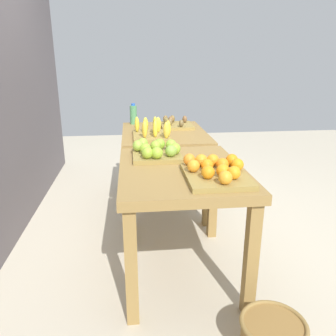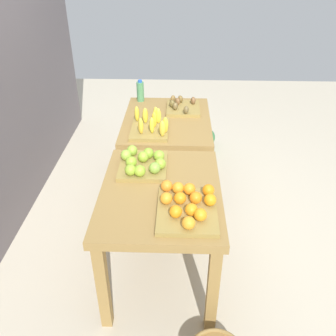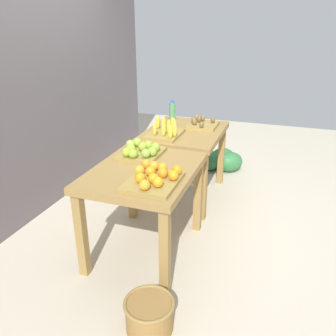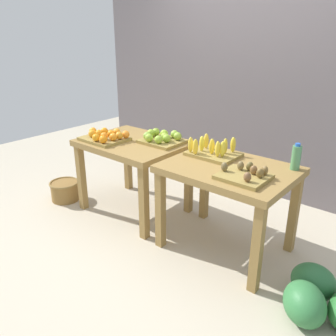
{
  "view_description": "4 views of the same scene",
  "coord_description": "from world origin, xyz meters",
  "px_view_note": "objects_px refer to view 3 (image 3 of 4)",
  "views": [
    {
      "loc": [
        -2.61,
        0.31,
        1.45
      ],
      "look_at": [
        -0.05,
        0.03,
        0.61
      ],
      "focal_mm": 35.88,
      "sensor_mm": 36.0,
      "label": 1
    },
    {
      "loc": [
        -2.51,
        -0.12,
        2.18
      ],
      "look_at": [
        -0.04,
        -0.03,
        0.62
      ],
      "focal_mm": 38.65,
      "sensor_mm": 36.0,
      "label": 2
    },
    {
      "loc": [
        -2.88,
        -1.01,
        1.86
      ],
      "look_at": [
        0.05,
        0.01,
        0.54
      ],
      "focal_mm": 36.47,
      "sensor_mm": 36.0,
      "label": 3
    },
    {
      "loc": [
        1.89,
        -2.37,
        1.82
      ],
      "look_at": [
        -0.1,
        -0.0,
        0.6
      ],
      "focal_mm": 37.36,
      "sensor_mm": 36.0,
      "label": 4
    }
  ],
  "objects_px": {
    "wicker_basket": "(149,314)",
    "apple_bin": "(141,151)",
    "display_table_left": "(145,181)",
    "banana_crate": "(165,131)",
    "display_table_right": "(184,140)",
    "kiwi_bin": "(202,124)",
    "watermelon_pile": "(221,160)",
    "orange_bin": "(154,177)",
    "water_bottle": "(172,110)"
  },
  "relations": [
    {
      "from": "kiwi_bin",
      "to": "water_bottle",
      "type": "height_order",
      "value": "water_bottle"
    },
    {
      "from": "orange_bin",
      "to": "wicker_basket",
      "type": "xyz_separation_m",
      "value": [
        -0.57,
        -0.18,
        -0.71
      ]
    },
    {
      "from": "banana_crate",
      "to": "kiwi_bin",
      "type": "height_order",
      "value": "banana_crate"
    },
    {
      "from": "wicker_basket",
      "to": "banana_crate",
      "type": "bearing_deg",
      "value": 16.14
    },
    {
      "from": "display_table_right",
      "to": "wicker_basket",
      "type": "relative_size",
      "value": 3.11
    },
    {
      "from": "apple_bin",
      "to": "wicker_basket",
      "type": "distance_m",
      "value": 1.36
    },
    {
      "from": "apple_bin",
      "to": "banana_crate",
      "type": "bearing_deg",
      "value": -1.03
    },
    {
      "from": "banana_crate",
      "to": "wicker_basket",
      "type": "xyz_separation_m",
      "value": [
        -1.66,
        -0.48,
        -0.71
      ]
    },
    {
      "from": "kiwi_bin",
      "to": "apple_bin",
      "type": "bearing_deg",
      "value": 165.38
    },
    {
      "from": "banana_crate",
      "to": "wicker_basket",
      "type": "height_order",
      "value": "banana_crate"
    },
    {
      "from": "display_table_left",
      "to": "wicker_basket",
      "type": "bearing_deg",
      "value": -156.12
    },
    {
      "from": "apple_bin",
      "to": "water_bottle",
      "type": "height_order",
      "value": "water_bottle"
    },
    {
      "from": "display_table_right",
      "to": "display_table_left",
      "type": "bearing_deg",
      "value": 180.0
    },
    {
      "from": "display_table_right",
      "to": "watermelon_pile",
      "type": "distance_m",
      "value": 1.08
    },
    {
      "from": "banana_crate",
      "to": "water_bottle",
      "type": "relative_size",
      "value": 2.01
    },
    {
      "from": "kiwi_bin",
      "to": "watermelon_pile",
      "type": "xyz_separation_m",
      "value": [
        0.69,
        -0.13,
        -0.68
      ]
    },
    {
      "from": "display_table_left",
      "to": "apple_bin",
      "type": "bearing_deg",
      "value": 28.72
    },
    {
      "from": "display_table_right",
      "to": "banana_crate",
      "type": "height_order",
      "value": "banana_crate"
    },
    {
      "from": "orange_bin",
      "to": "apple_bin",
      "type": "distance_m",
      "value": 0.57
    },
    {
      "from": "apple_bin",
      "to": "kiwi_bin",
      "type": "distance_m",
      "value": 1.11
    },
    {
      "from": "water_bottle",
      "to": "wicker_basket",
      "type": "relative_size",
      "value": 0.65
    },
    {
      "from": "orange_bin",
      "to": "wicker_basket",
      "type": "height_order",
      "value": "orange_bin"
    },
    {
      "from": "watermelon_pile",
      "to": "orange_bin",
      "type": "bearing_deg",
      "value": 177.56
    },
    {
      "from": "banana_crate",
      "to": "watermelon_pile",
      "type": "xyz_separation_m",
      "value": [
        1.15,
        -0.4,
        -0.7
      ]
    },
    {
      "from": "water_bottle",
      "to": "orange_bin",
      "type": "bearing_deg",
      "value": -165.5
    },
    {
      "from": "orange_bin",
      "to": "water_bottle",
      "type": "distance_m",
      "value": 1.83
    },
    {
      "from": "banana_crate",
      "to": "orange_bin",
      "type": "bearing_deg",
      "value": -164.47
    },
    {
      "from": "apple_bin",
      "to": "watermelon_pile",
      "type": "distance_m",
      "value": 1.94
    },
    {
      "from": "apple_bin",
      "to": "kiwi_bin",
      "type": "relative_size",
      "value": 1.13
    },
    {
      "from": "display_table_left",
      "to": "kiwi_bin",
      "type": "height_order",
      "value": "kiwi_bin"
    },
    {
      "from": "kiwi_bin",
      "to": "wicker_basket",
      "type": "height_order",
      "value": "kiwi_bin"
    },
    {
      "from": "water_bottle",
      "to": "kiwi_bin",
      "type": "bearing_deg",
      "value": -116.95
    },
    {
      "from": "kiwi_bin",
      "to": "watermelon_pile",
      "type": "bearing_deg",
      "value": -10.51
    },
    {
      "from": "display_table_left",
      "to": "watermelon_pile",
      "type": "xyz_separation_m",
      "value": [
        2.02,
        -0.27,
        -0.53
      ]
    },
    {
      "from": "display_table_right",
      "to": "wicker_basket",
      "type": "distance_m",
      "value": 2.02
    },
    {
      "from": "display_table_right",
      "to": "watermelon_pile",
      "type": "height_order",
      "value": "display_table_right"
    },
    {
      "from": "water_bottle",
      "to": "display_table_left",
      "type": "bearing_deg",
      "value": -169.56
    },
    {
      "from": "apple_bin",
      "to": "kiwi_bin",
      "type": "height_order",
      "value": "apple_bin"
    },
    {
      "from": "orange_bin",
      "to": "apple_bin",
      "type": "relative_size",
      "value": 1.11
    },
    {
      "from": "kiwi_bin",
      "to": "orange_bin",
      "type": "bearing_deg",
      "value": -178.81
    },
    {
      "from": "wicker_basket",
      "to": "apple_bin",
      "type": "bearing_deg",
      "value": 25.11
    },
    {
      "from": "display_table_right",
      "to": "watermelon_pile",
      "type": "bearing_deg",
      "value": -16.53
    },
    {
      "from": "display_table_left",
      "to": "wicker_basket",
      "type": "distance_m",
      "value": 1.02
    },
    {
      "from": "watermelon_pile",
      "to": "display_table_right",
      "type": "bearing_deg",
      "value": 163.47
    },
    {
      "from": "display_table_left",
      "to": "orange_bin",
      "type": "distance_m",
      "value": 0.32
    },
    {
      "from": "orange_bin",
      "to": "wicker_basket",
      "type": "relative_size",
      "value": 1.38
    },
    {
      "from": "watermelon_pile",
      "to": "wicker_basket",
      "type": "relative_size",
      "value": 1.86
    },
    {
      "from": "display_table_right",
      "to": "apple_bin",
      "type": "xyz_separation_m",
      "value": [
        -0.86,
        0.14,
        0.16
      ]
    },
    {
      "from": "banana_crate",
      "to": "watermelon_pile",
      "type": "distance_m",
      "value": 1.41
    },
    {
      "from": "display_table_left",
      "to": "banana_crate",
      "type": "relative_size",
      "value": 2.36
    }
  ]
}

